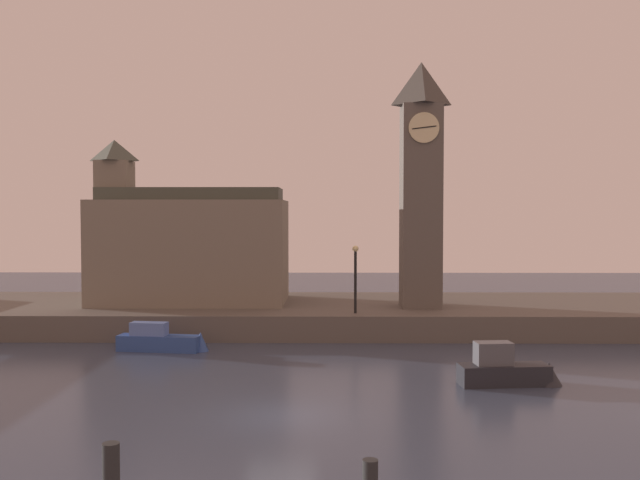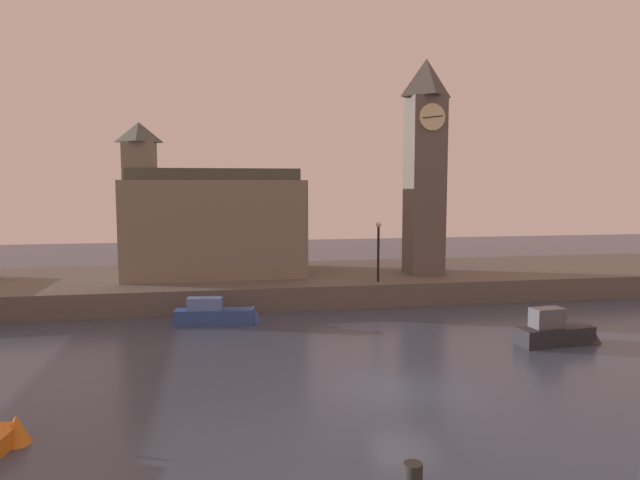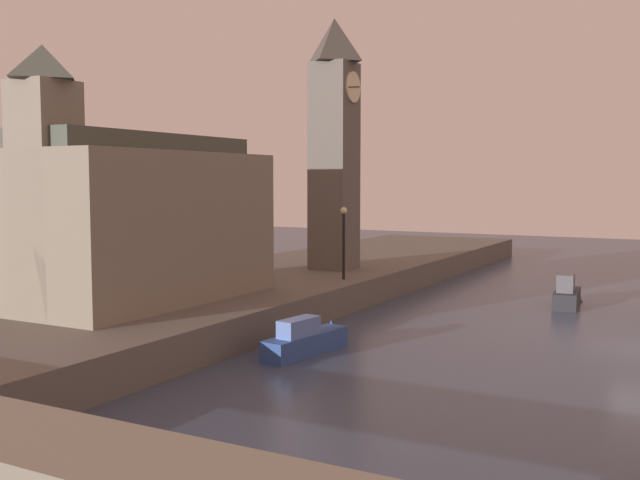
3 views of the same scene
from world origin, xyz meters
TOP-DOWN VIEW (x-y plane):
  - far_embankment at (0.00, 20.00)m, footprint 70.00×12.00m
  - clock_tower at (7.40, 18.05)m, footprint 2.63×2.66m
  - parliament_hall at (-7.53, 20.47)m, footprint 12.28×6.78m
  - streetlamp at (3.30, 15.34)m, footprint 0.36×0.36m
  - boat_tour_blue at (-6.95, 11.73)m, footprint 4.97×1.63m
  - boat_barge_dark at (9.44, 4.64)m, footprint 4.46×1.61m

SIDE VIEW (x-z plane):
  - boat_tour_blue at x=-6.95m, z-range -0.26..1.36m
  - boat_barge_dark at x=9.44m, z-range -0.29..1.54m
  - far_embankment at x=0.00m, z-range 0.00..1.50m
  - streetlamp at x=3.30m, z-range 1.98..5.91m
  - parliament_hall at x=-7.53m, z-range -0.09..10.46m
  - clock_tower at x=7.40m, z-range 1.73..16.72m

